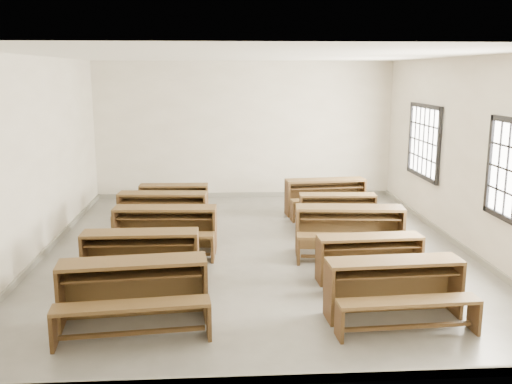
{
  "coord_description": "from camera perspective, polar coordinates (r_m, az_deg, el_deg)",
  "views": [
    {
      "loc": [
        -0.59,
        -9.21,
        2.95
      ],
      "look_at": [
        0.0,
        0.0,
        1.0
      ],
      "focal_mm": 40.0,
      "sensor_mm": 36.0,
      "label": 1
    }
  ],
  "objects": [
    {
      "name": "desk_set_4",
      "position": [
        12.06,
        -8.22,
        -0.54
      ],
      "size": [
        1.44,
        0.77,
        0.64
      ],
      "rotation": [
        0.0,
        0.0,
        -0.03
      ],
      "color": "brown",
      "rests_on": "ground"
    },
    {
      "name": "desk_set_6",
      "position": [
        8.3,
        11.35,
        -6.26
      ],
      "size": [
        1.53,
        0.85,
        0.67
      ],
      "rotation": [
        0.0,
        0.0,
        0.05
      ],
      "color": "brown",
      "rests_on": "ground"
    },
    {
      "name": "desk_set_3",
      "position": [
        10.8,
        -9.33,
        -1.72
      ],
      "size": [
        1.71,
        0.98,
        0.74
      ],
      "rotation": [
        0.0,
        0.0,
        -0.08
      ],
      "color": "brown",
      "rests_on": "ground"
    },
    {
      "name": "desk_set_8",
      "position": [
        11.04,
        8.17,
        -1.64
      ],
      "size": [
        1.5,
        0.84,
        0.65
      ],
      "rotation": [
        0.0,
        0.0,
        -0.06
      ],
      "color": "brown",
      "rests_on": "ground"
    },
    {
      "name": "desk_set_7",
      "position": [
        9.47,
        9.35,
        -3.47
      ],
      "size": [
        1.84,
        1.07,
        0.79
      ],
      "rotation": [
        0.0,
        0.0,
        -0.1
      ],
      "color": "brown",
      "rests_on": "ground"
    },
    {
      "name": "desk_set_0",
      "position": [
        6.96,
        -12.14,
        -9.37
      ],
      "size": [
        1.81,
        1.06,
        0.78
      ],
      "rotation": [
        0.0,
        0.0,
        0.1
      ],
      "color": "brown",
      "rests_on": "ground"
    },
    {
      "name": "desk_set_2",
      "position": [
        9.57,
        -9.09,
        -3.41
      ],
      "size": [
        1.73,
        0.97,
        0.76
      ],
      "rotation": [
        0.0,
        0.0,
        -0.06
      ],
      "color": "brown",
      "rests_on": "ground"
    },
    {
      "name": "desk_set_1",
      "position": [
        8.28,
        -11.49,
        -6.04
      ],
      "size": [
        1.64,
        0.85,
        0.74
      ],
      "rotation": [
        0.0,
        0.0,
        -0.0
      ],
      "color": "brown",
      "rests_on": "ground"
    },
    {
      "name": "desk_set_5",
      "position": [
        7.15,
        13.72,
        -9.05
      ],
      "size": [
        1.68,
        0.93,
        0.74
      ],
      "rotation": [
        0.0,
        0.0,
        0.05
      ],
      "color": "brown",
      "rests_on": "ground"
    },
    {
      "name": "desk_set_9",
      "position": [
        12.03,
        7.0,
        -0.22
      ],
      "size": [
        1.74,
        1.01,
        0.75
      ],
      "rotation": [
        0.0,
        0.0,
        0.09
      ],
      "color": "brown",
      "rests_on": "ground"
    },
    {
      "name": "room",
      "position": [
        9.27,
        0.56,
        6.94
      ],
      "size": [
        8.5,
        8.5,
        3.2
      ],
      "color": "slate",
      "rests_on": "ground"
    }
  ]
}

